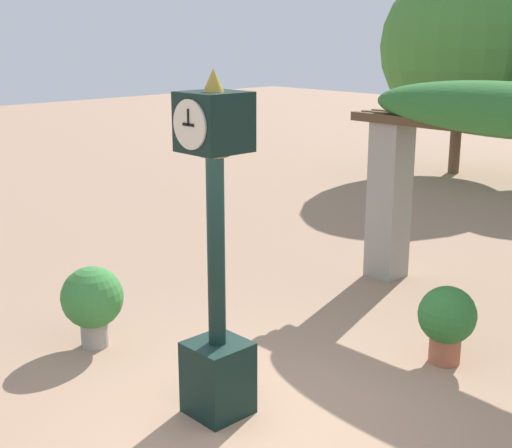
{
  "coord_description": "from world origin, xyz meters",
  "views": [
    {
      "loc": [
        4.37,
        -4.1,
        3.56
      ],
      "look_at": [
        -0.37,
        0.38,
        1.79
      ],
      "focal_mm": 50.0,
      "sensor_mm": 36.0,
      "label": 1
    }
  ],
  "objects": [
    {
      "name": "pergola",
      "position": [
        0.0,
        4.29,
        2.23
      ],
      "size": [
        4.42,
        1.08,
        2.96
      ],
      "color": "gray",
      "rests_on": "ground"
    },
    {
      "name": "pedestal_clock",
      "position": [
        -0.37,
        -0.12,
        1.44
      ],
      "size": [
        0.53,
        0.57,
        3.26
      ],
      "color": "black",
      "rests_on": "ground"
    },
    {
      "name": "potted_plant_near_left",
      "position": [
        0.53,
        2.4,
        0.51
      ],
      "size": [
        0.64,
        0.64,
        0.88
      ],
      "color": "#9E563D",
      "rests_on": "ground"
    },
    {
      "name": "potted_plant_near_right",
      "position": [
        -2.5,
        -0.2,
        0.57
      ],
      "size": [
        0.72,
        0.72,
        0.97
      ],
      "color": "gray",
      "rests_on": "ground"
    },
    {
      "name": "ground_plane",
      "position": [
        0.0,
        0.0,
        0.0
      ],
      "size": [
        60.0,
        60.0,
        0.0
      ],
      "primitive_type": "plane",
      "color": "#9E7A60"
    }
  ]
}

